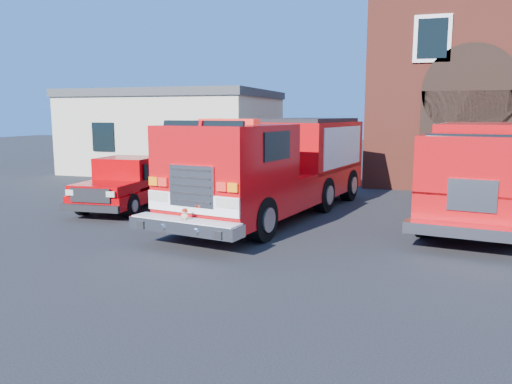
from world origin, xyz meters
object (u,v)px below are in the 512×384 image
(pickup_truck, at_px, (132,183))
(secondary_truck, at_px, (481,168))
(side_building, at_px, (177,130))
(fire_engine, at_px, (279,165))

(pickup_truck, bearing_deg, secondary_truck, 6.65)
(secondary_truck, bearing_deg, pickup_truck, -173.35)
(side_building, bearing_deg, pickup_truck, -71.63)
(pickup_truck, height_order, secondary_truck, secondary_truck)
(side_building, distance_m, fire_engine, 13.43)
(side_building, relative_size, secondary_truck, 1.14)
(fire_engine, height_order, secondary_truck, fire_engine)
(secondary_truck, bearing_deg, side_building, 147.17)
(side_building, bearing_deg, secondary_truck, -32.83)
(side_building, xyz_separation_m, secondary_truck, (14.40, -9.29, -0.67))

